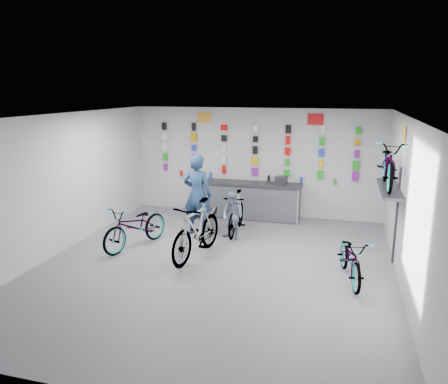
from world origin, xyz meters
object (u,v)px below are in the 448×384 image
(bike_service, at_px, (236,213))
(counter, at_px, (252,201))
(bike_left, at_px, (136,226))
(customer, at_px, (232,216))
(bike_center, at_px, (197,230))
(clerk, at_px, (197,195))
(bike_right, at_px, (351,258))

(bike_service, bearing_deg, counter, 83.60)
(bike_left, xyz_separation_m, customer, (1.96, 1.10, 0.08))
(bike_left, distance_m, bike_center, 1.54)
(bike_left, distance_m, bike_service, 2.49)
(bike_left, relative_size, bike_center, 0.92)
(bike_left, bearing_deg, counter, 74.28)
(bike_service, height_order, clerk, clerk)
(bike_left, xyz_separation_m, bike_right, (4.66, -0.54, -0.05))
(counter, distance_m, customer, 1.84)
(bike_right, bearing_deg, clerk, 142.17)
(counter, relative_size, bike_service, 1.56)
(counter, relative_size, customer, 2.36)
(customer, bearing_deg, counter, 110.18)
(bike_center, xyz_separation_m, clerk, (-0.48, 1.48, 0.38))
(counter, bearing_deg, bike_center, -99.30)
(bike_right, distance_m, bike_service, 3.44)
(bike_center, xyz_separation_m, bike_right, (3.14, -0.32, -0.17))
(bike_left, distance_m, clerk, 1.71)
(bike_service, xyz_separation_m, clerk, (-0.91, -0.30, 0.48))
(bike_center, bearing_deg, bike_left, -178.62)
(counter, bearing_deg, clerk, -120.92)
(bike_right, bearing_deg, bike_center, 162.79)
(counter, bearing_deg, bike_right, -52.96)
(bike_left, bearing_deg, bike_right, 12.47)
(bike_center, distance_m, customer, 1.39)
(counter, height_order, bike_left, counter)
(bike_service, relative_size, clerk, 0.87)
(counter, distance_m, clerk, 2.01)
(bike_center, xyz_separation_m, bike_service, (0.42, 1.78, -0.09))
(bike_center, height_order, bike_right, bike_center)
(bike_left, xyz_separation_m, clerk, (1.04, 1.26, 0.50))
(clerk, bearing_deg, bike_left, 54.67)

